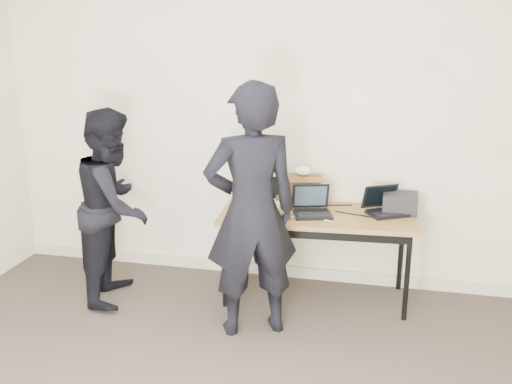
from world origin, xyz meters
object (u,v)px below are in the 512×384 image
(laptop_right, at_px, (385,207))
(leather_satchel, at_px, (299,189))
(desk, at_px, (317,221))
(person_observer, at_px, (114,206))
(person_typist, at_px, (251,212))
(laptop_beige, at_px, (258,203))
(laptop_center, at_px, (312,208))
(equipment_box, at_px, (400,203))

(laptop_right, distance_m, leather_satchel, 0.70)
(desk, bearing_deg, person_observer, -173.01)
(laptop_right, relative_size, person_typist, 0.22)
(desk, relative_size, laptop_right, 3.96)
(laptop_right, height_order, person_observer, person_observer)
(laptop_beige, relative_size, laptop_center, 1.01)
(desk, distance_m, laptop_beige, 0.48)
(laptop_center, height_order, leather_satchel, leather_satchel)
(laptop_center, relative_size, laptop_right, 0.91)
(leather_satchel, bearing_deg, desk, -56.65)
(desk, height_order, laptop_center, laptop_center)
(leather_satchel, height_order, equipment_box, leather_satchel)
(equipment_box, relative_size, person_observer, 0.17)
(laptop_beige, distance_m, person_observer, 1.14)
(leather_satchel, bearing_deg, equipment_box, -7.53)
(leather_satchel, xyz_separation_m, person_observer, (-1.39, -0.52, -0.08))
(laptop_beige, height_order, equipment_box, laptop_beige)
(person_observer, bearing_deg, desk, -89.48)
(desk, bearing_deg, leather_satchel, 124.90)
(leather_satchel, relative_size, person_typist, 0.21)
(laptop_center, bearing_deg, leather_satchel, 105.08)
(equipment_box, relative_size, person_typist, 0.15)
(equipment_box, xyz_separation_m, person_observer, (-2.20, -0.48, -0.03))
(leather_satchel, distance_m, equipment_box, 0.81)
(person_typist, bearing_deg, person_observer, -39.31)
(person_typist, height_order, person_observer, person_typist)
(desk, relative_size, person_typist, 0.85)
(laptop_center, bearing_deg, laptop_beige, 162.44)
(laptop_beige, xyz_separation_m, person_observer, (-1.10, -0.30, -0.00))
(laptop_center, height_order, laptop_right, laptop_center)
(laptop_center, distance_m, equipment_box, 0.70)
(desk, bearing_deg, laptop_beige, 175.73)
(laptop_beige, bearing_deg, person_observer, -168.65)
(laptop_beige, height_order, person_observer, person_observer)
(laptop_beige, bearing_deg, leather_satchel, 33.47)
(laptop_center, xyz_separation_m, equipment_box, (0.67, 0.20, 0.03))
(laptop_center, relative_size, leather_satchel, 0.95)
(person_typist, xyz_separation_m, person_observer, (-1.18, 0.30, -0.13))
(leather_satchel, distance_m, person_typist, 0.85)
(laptop_beige, distance_m, laptop_center, 0.43)
(leather_satchel, bearing_deg, person_observer, -164.62)
(laptop_beige, bearing_deg, desk, -4.53)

